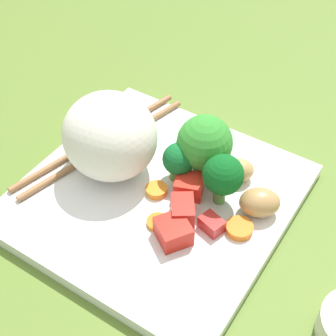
{
  "coord_description": "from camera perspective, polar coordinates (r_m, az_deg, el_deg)",
  "views": [
    {
      "loc": [
        18.99,
        -28.43,
        39.52
      ],
      "look_at": [
        0.22,
        1.87,
        3.46
      ],
      "focal_mm": 54.16,
      "sensor_mm": 36.0,
      "label": 1
    }
  ],
  "objects": [
    {
      "name": "ground_plane",
      "position": [
        0.53,
        -1.27,
        -4.52
      ],
      "size": [
        110.0,
        110.0,
        2.0
      ],
      "primitive_type": "cube",
      "color": "#5A772D"
    },
    {
      "name": "square_plate",
      "position": [
        0.52,
        -1.3,
        -3.29
      ],
      "size": [
        26.01,
        26.01,
        1.46
      ],
      "primitive_type": "cube",
      "rotation": [
        0.0,
        0.0,
        -0.02
      ],
      "color": "white",
      "rests_on": "ground_plane"
    },
    {
      "name": "rice_mound",
      "position": [
        0.51,
        -6.56,
        3.59
      ],
      "size": [
        11.16,
        10.77,
        8.87
      ],
      "primitive_type": "ellipsoid",
      "rotation": [
        0.0,
        0.0,
        2.98
      ],
      "color": "white",
      "rests_on": "square_plate"
    },
    {
      "name": "broccoli_floret_0",
      "position": [
        0.51,
        1.21,
        0.93
      ],
      "size": [
        3.33,
        3.33,
        4.48
      ],
      "color": "#619F4D",
      "rests_on": "square_plate"
    },
    {
      "name": "broccoli_floret_1",
      "position": [
        0.51,
        4.13,
        2.77
      ],
      "size": [
        5.69,
        5.69,
        6.81
      ],
      "color": "#5AA14B",
      "rests_on": "square_plate"
    },
    {
      "name": "broccoli_floret_2",
      "position": [
        0.48,
        6.21,
        -0.86
      ],
      "size": [
        3.98,
        3.98,
        5.78
      ],
      "color": "#599F47",
      "rests_on": "square_plate"
    },
    {
      "name": "carrot_slice_0",
      "position": [
        0.48,
        -1.16,
        -6.12
      ],
      "size": [
        2.53,
        2.53,
        0.44
      ],
      "primitive_type": "cylinder",
      "rotation": [
        0.0,
        0.0,
        1.78
      ],
      "color": "orange",
      "rests_on": "square_plate"
    },
    {
      "name": "carrot_slice_1",
      "position": [
        0.51,
        -0.96,
        -2.45
      ],
      "size": [
        2.31,
        2.31,
        0.67
      ],
      "primitive_type": "cylinder",
      "rotation": [
        0.0,
        0.0,
        6.23
      ],
      "color": "orange",
      "rests_on": "square_plate"
    },
    {
      "name": "carrot_slice_2",
      "position": [
        0.48,
        7.77,
        -7.14
      ],
      "size": [
        3.32,
        3.32,
        0.74
      ],
      "primitive_type": "cylinder",
      "rotation": [
        0.0,
        0.0,
        0.34
      ],
      "color": "orange",
      "rests_on": "square_plate"
    },
    {
      "name": "pepper_chunk_0",
      "position": [
        0.48,
        4.93,
        -6.31
      ],
      "size": [
        2.62,
        2.22,
        1.37
      ],
      "primitive_type": "cube",
      "rotation": [
        0.0,
        0.0,
        2.84
      ],
      "color": "red",
      "rests_on": "square_plate"
    },
    {
      "name": "pepper_chunk_1",
      "position": [
        0.47,
        0.6,
        -7.13
      ],
      "size": [
        4.13,
        4.08,
        2.07
      ],
      "primitive_type": "cube",
      "rotation": [
        0.0,
        0.0,
        5.67
      ],
      "color": "red",
      "rests_on": "square_plate"
    },
    {
      "name": "pepper_chunk_2",
      "position": [
        0.48,
        1.65,
        -4.89
      ],
      "size": [
        3.44,
        3.68,
        2.32
      ],
      "primitive_type": "cube",
      "rotation": [
        0.0,
        0.0,
        2.15
      ],
      "color": "red",
      "rests_on": "square_plate"
    },
    {
      "name": "pepper_chunk_3",
      "position": [
        0.5,
        2.39,
        -2.03
      ],
      "size": [
        3.47,
        3.35,
        2.0
      ],
      "primitive_type": "cube",
      "rotation": [
        0.0,
        0.0,
        5.06
      ],
      "color": "red",
      "rests_on": "square_plate"
    },
    {
      "name": "chicken_piece_0",
      "position": [
        0.49,
        10.28,
        -3.83
      ],
      "size": [
        4.95,
        4.65,
        2.8
      ],
      "primitive_type": "ellipsoid",
      "rotation": [
        0.0,
        0.0,
        0.55
      ],
      "color": "tan",
      "rests_on": "square_plate"
    },
    {
      "name": "chicken_piece_1",
      "position": [
        0.52,
        7.98,
        -0.26
      ],
      "size": [
        3.98,
        3.86,
        2.41
      ],
      "primitive_type": "ellipsoid",
      "rotation": [
        0.0,
        0.0,
        3.79
      ],
      "color": "tan",
      "rests_on": "square_plate"
    },
    {
      "name": "chopstick_pair",
      "position": [
        0.56,
        -7.5,
        2.8
      ],
      "size": [
        7.84,
        22.13,
        0.68
      ],
      "rotation": [
        0.0,
        0.0,
        4.46
      ],
      "color": "#996A43",
      "rests_on": "square_plate"
    }
  ]
}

